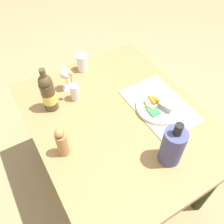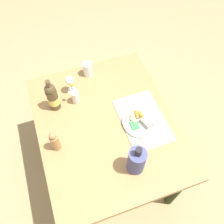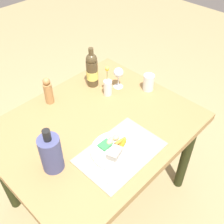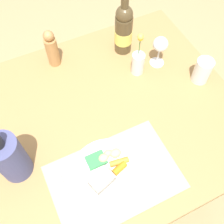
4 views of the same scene
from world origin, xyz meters
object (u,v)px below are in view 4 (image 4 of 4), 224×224
(dinner_plate, at_px, (108,173))
(fork, at_px, (67,197))
(flower_vase, at_px, (138,61))
(wine_bottle, at_px, (124,30))
(cooler_bottle, at_px, (9,157))
(water_tumbler, at_px, (202,72))
(wine_glass, at_px, (160,45))
(dining_table, at_px, (100,129))
(pepper_mill, at_px, (52,49))
(knife, at_px, (146,152))

(dinner_plate, height_order, fork, dinner_plate)
(flower_vase, bearing_deg, wine_bottle, 88.19)
(dinner_plate, distance_m, cooler_bottle, 0.34)
(dinner_plate, distance_m, water_tumbler, 0.60)
(dinner_plate, xyz_separation_m, wine_bottle, (0.34, 0.54, 0.10))
(wine_glass, bearing_deg, dining_table, -157.15)
(pepper_mill, bearing_deg, knife, -74.94)
(dining_table, xyz_separation_m, fork, (-0.24, -0.25, 0.11))
(dinner_plate, distance_m, wine_bottle, 0.64)
(dinner_plate, bearing_deg, knife, 4.37)
(water_tumbler, relative_size, wine_bottle, 0.41)
(dining_table, distance_m, wine_bottle, 0.46)
(wine_bottle, bearing_deg, flower_vase, -91.81)
(flower_vase, bearing_deg, pepper_mill, 146.37)
(fork, distance_m, cooler_bottle, 0.24)
(water_tumbler, distance_m, wine_glass, 0.22)
(fork, height_order, knife, same)
(flower_vase, distance_m, wine_glass, 0.12)
(dinner_plate, bearing_deg, wine_bottle, 58.14)
(water_tumbler, xyz_separation_m, flower_vase, (-0.23, 0.16, 0.02))
(wine_glass, xyz_separation_m, cooler_bottle, (-0.73, -0.23, -0.00))
(dinner_plate, height_order, flower_vase, flower_vase)
(pepper_mill, relative_size, cooler_bottle, 0.70)
(knife, distance_m, pepper_mill, 0.61)
(dinner_plate, bearing_deg, wine_glass, 41.62)
(dining_table, bearing_deg, flower_vase, 30.18)
(wine_bottle, height_order, pepper_mill, wine_bottle)
(flower_vase, bearing_deg, water_tumbler, -35.17)
(knife, height_order, cooler_bottle, cooler_bottle)
(wine_bottle, relative_size, pepper_mill, 1.51)
(dinner_plate, distance_m, fork, 0.17)
(dinner_plate, distance_m, flower_vase, 0.51)
(dinner_plate, relative_size, flower_vase, 1.27)
(wine_bottle, bearing_deg, wine_glass, -55.08)
(dining_table, xyz_separation_m, dinner_plate, (-0.07, -0.24, 0.12))
(wine_glass, bearing_deg, water_tumbler, -53.94)
(flower_vase, distance_m, wine_bottle, 0.16)
(wine_bottle, height_order, cooler_bottle, wine_bottle)
(dinner_plate, xyz_separation_m, fork, (-0.17, -0.01, -0.01))
(wine_glass, distance_m, pepper_mill, 0.48)
(wine_bottle, bearing_deg, dinner_plate, -121.86)
(dining_table, height_order, cooler_bottle, cooler_bottle)
(knife, xyz_separation_m, flower_vase, (0.16, 0.37, 0.06))
(flower_vase, relative_size, wine_glass, 1.40)
(wine_glass, relative_size, pepper_mill, 0.81)
(knife, bearing_deg, pepper_mill, 108.00)
(cooler_bottle, bearing_deg, water_tumbler, 3.95)
(flower_vase, distance_m, pepper_mill, 0.39)
(knife, bearing_deg, wine_glass, 57.11)
(dining_table, xyz_separation_m, wine_bottle, (0.26, 0.30, 0.22))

